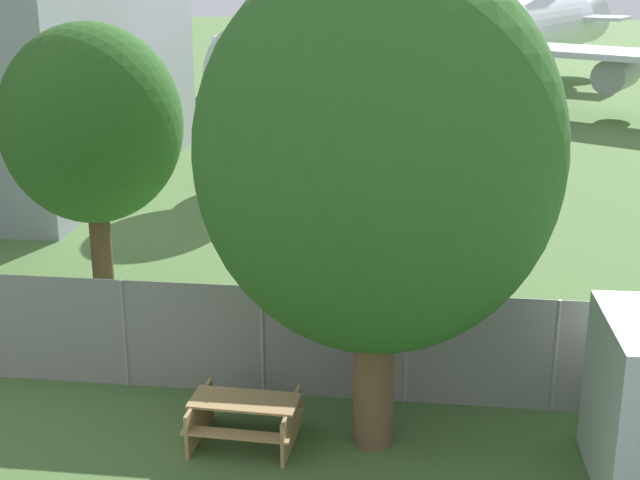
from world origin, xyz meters
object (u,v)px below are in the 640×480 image
(tree_near_hangar, at_px, (378,154))
(tree_far_right, at_px, (92,125))
(airplane, at_px, (476,39))
(picnic_bench_open_grass, at_px, (245,415))

(tree_near_hangar, height_order, tree_far_right, tree_near_hangar)
(tree_near_hangar, bearing_deg, airplane, 85.38)
(picnic_bench_open_grass, distance_m, tree_far_right, 7.25)
(tree_near_hangar, distance_m, tree_far_right, 7.53)
(airplane, xyz_separation_m, tree_near_hangar, (-2.76, -34.15, 1.14))
(picnic_bench_open_grass, xyz_separation_m, tree_far_right, (-4.06, 4.63, 3.82))
(picnic_bench_open_grass, distance_m, tree_near_hangar, 4.78)
(picnic_bench_open_grass, height_order, tree_far_right, tree_far_right)
(airplane, bearing_deg, tree_near_hangar, 19.62)
(airplane, height_order, tree_near_hangar, airplane)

